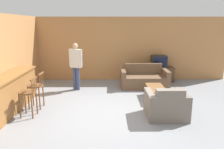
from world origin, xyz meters
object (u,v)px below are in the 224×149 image
bar_chair_near (28,95)px  coffee_table (156,89)px  couch_far (144,79)px  tv (159,61)px  bar_chair_mid (36,88)px  tv_unit (158,74)px  armchair_near (166,106)px  person_by_window (76,64)px

bar_chair_near → coffee_table: bearing=20.1°
couch_far → tv: size_ratio=2.94×
bar_chair_mid → tv: tv is taller
bar_chair_near → tv_unit: size_ratio=0.82×
armchair_near → coffee_table: size_ratio=0.91×
armchair_near → tv: (0.57, 3.54, 0.53)m
coffee_table → person_by_window: person_by_window is taller
armchair_near → tv: 3.62m
bar_chair_mid → couch_far: size_ratio=0.58×
couch_far → bar_chair_near: bearing=-141.3°
armchair_near → bar_chair_near: bearing=178.6°
armchair_near → couch_far: bearing=92.8°
bar_chair_near → person_by_window: (0.85, 2.32, 0.38)m
coffee_table → tv_unit: size_ratio=0.89×
couch_far → person_by_window: size_ratio=1.04×
bar_chair_near → armchair_near: bearing=-1.4°
coffee_table → tv: bearing=76.1°
armchair_near → tv_unit: bearing=80.9°
couch_far → tv_unit: size_ratio=1.42×
bar_chair_mid → coffee_table: (3.50, 0.70, -0.25)m
armchair_near → tv: bearing=80.9°
person_by_window → bar_chair_mid: bearing=-116.2°
couch_far → person_by_window: (-2.48, -0.35, 0.65)m
bar_chair_near → coffee_table: size_ratio=0.92×
bar_chair_near → tv: (4.04, 3.45, 0.26)m
tv_unit → couch_far: bearing=-131.8°
bar_chair_near → tv: size_ratio=1.71×
couch_far → tv: bearing=48.1°
couch_far → tv_unit: couch_far is taller
coffee_table → person_by_window: bearing=158.6°
tv → person_by_window: (-3.18, -1.13, 0.12)m
tv → coffee_table: bearing=-103.9°
tv_unit → coffee_table: bearing=-103.9°
bar_chair_near → couch_far: size_ratio=0.58×
coffee_table → couch_far: bearing=96.7°
coffee_table → tv_unit: bearing=76.1°
armchair_near → tv_unit: 3.59m
bar_chair_mid → coffee_table: 3.58m
coffee_table → tv_unit: (0.54, 2.17, -0.03)m
bar_chair_near → armchair_near: size_ratio=1.02×
armchair_near → person_by_window: person_by_window is taller
coffee_table → bar_chair_near: bearing=-159.9°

